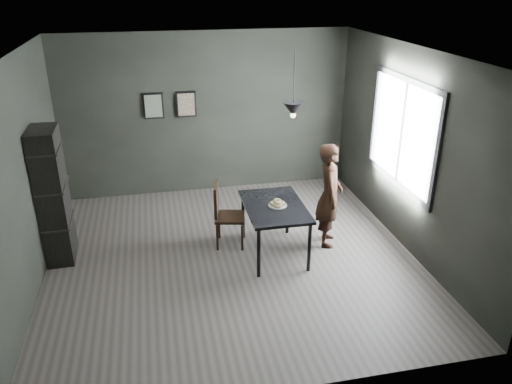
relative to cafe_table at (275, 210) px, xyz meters
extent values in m
plane|color=#3B3633|center=(-0.60, 0.00, -0.67)|extent=(5.00, 5.00, 0.00)
cube|color=black|center=(-0.60, 2.50, 0.73)|extent=(5.00, 0.10, 2.80)
cube|color=silver|center=(-0.60, 0.00, 2.13)|extent=(5.00, 5.00, 0.02)
cube|color=white|center=(1.88, 0.20, 0.93)|extent=(0.02, 1.80, 1.40)
cube|color=black|center=(1.87, 0.20, 0.93)|extent=(0.04, 1.96, 1.56)
cube|color=black|center=(0.00, 0.00, 0.06)|extent=(0.80, 1.20, 0.04)
cylinder|color=black|center=(-0.34, -0.54, -0.32)|extent=(0.05, 0.05, 0.71)
cylinder|color=black|center=(0.34, -0.54, -0.32)|extent=(0.05, 0.05, 0.71)
cylinder|color=black|center=(-0.34, 0.54, -0.32)|extent=(0.05, 0.05, 0.71)
cylinder|color=black|center=(0.34, 0.54, -0.32)|extent=(0.05, 0.05, 0.71)
cylinder|color=white|center=(0.03, -0.04, 0.08)|extent=(0.23, 0.23, 0.01)
torus|color=beige|center=(0.08, -0.02, 0.11)|extent=(0.12, 0.12, 0.05)
torus|color=beige|center=(-0.01, -0.01, 0.11)|extent=(0.12, 0.12, 0.05)
torus|color=beige|center=(0.02, -0.09, 0.11)|extent=(0.12, 0.12, 0.05)
torus|color=beige|center=(0.03, -0.04, 0.15)|extent=(0.18, 0.18, 0.06)
imported|color=black|center=(0.83, 0.14, 0.09)|extent=(0.51, 0.64, 1.53)
cube|color=black|center=(-0.56, 0.38, -0.23)|extent=(0.49, 0.49, 0.04)
cube|color=black|center=(-0.74, 0.42, 0.06)|extent=(0.13, 0.41, 0.45)
cylinder|color=black|center=(-0.77, 0.25, -0.47)|extent=(0.04, 0.04, 0.40)
cylinder|color=black|center=(-0.42, 0.17, -0.47)|extent=(0.04, 0.04, 0.40)
cylinder|color=black|center=(-0.70, 0.59, -0.47)|extent=(0.04, 0.04, 0.40)
cylinder|color=black|center=(-0.35, 0.52, -0.47)|extent=(0.04, 0.04, 0.40)
cube|color=black|center=(-2.92, 0.52, 0.26)|extent=(0.37, 0.63, 1.86)
cylinder|color=black|center=(0.25, 0.10, 1.75)|extent=(0.01, 0.01, 0.75)
cone|color=black|center=(0.25, 0.10, 1.38)|extent=(0.28, 0.28, 0.18)
sphere|color=#FFE0B2|center=(0.25, 0.10, 1.30)|extent=(0.07, 0.07, 0.07)
cube|color=black|center=(-1.50, 2.47, 0.93)|extent=(0.34, 0.03, 0.44)
cube|color=#415C52|center=(-1.50, 2.45, 0.93)|extent=(0.28, 0.01, 0.38)
cube|color=black|center=(-0.95, 2.47, 0.93)|extent=(0.34, 0.03, 0.44)
cube|color=brown|center=(-0.95, 2.45, 0.93)|extent=(0.28, 0.01, 0.38)
camera|label=1|loc=(-1.53, -5.95, 3.00)|focal=35.00mm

